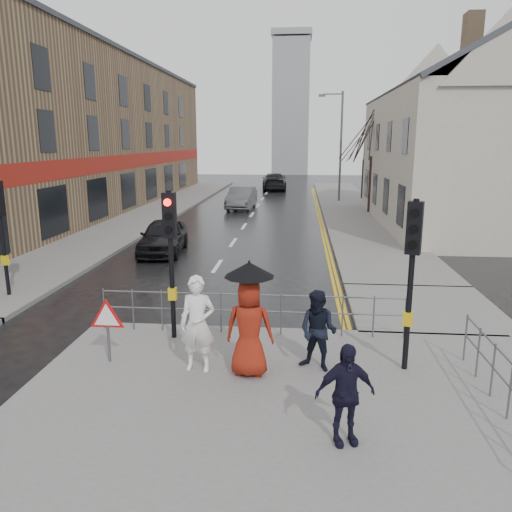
% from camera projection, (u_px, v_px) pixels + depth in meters
% --- Properties ---
extents(ground, '(120.00, 120.00, 0.00)m').
position_uv_depth(ground, '(164.00, 346.00, 11.43)').
color(ground, black).
rests_on(ground, ground).
extents(near_pavement, '(10.00, 9.00, 0.14)m').
position_uv_depth(near_pavement, '(292.00, 438.00, 7.76)').
color(near_pavement, '#605E5B').
rests_on(near_pavement, ground).
extents(left_pavement, '(4.00, 44.00, 0.14)m').
position_uv_depth(left_pavement, '(161.00, 208.00, 34.30)').
color(left_pavement, '#605E5B').
rests_on(left_pavement, ground).
extents(right_pavement, '(4.00, 40.00, 0.14)m').
position_uv_depth(right_pavement, '(349.00, 207.00, 35.12)').
color(right_pavement, '#605E5B').
rests_on(right_pavement, ground).
extents(pavement_bridge_right, '(4.00, 4.20, 0.14)m').
position_uv_depth(pavement_bridge_right, '(423.00, 308.00, 13.77)').
color(pavement_bridge_right, '#605E5B').
rests_on(pavement_bridge_right, ground).
extents(building_left_terrace, '(8.00, 42.00, 10.00)m').
position_uv_depth(building_left_terrace, '(71.00, 135.00, 32.69)').
color(building_left_terrace, '#89704F').
rests_on(building_left_terrace, ground).
extents(building_right_cream, '(9.00, 16.40, 10.10)m').
position_uv_depth(building_right_cream, '(468.00, 137.00, 26.79)').
color(building_right_cream, beige).
rests_on(building_right_cream, ground).
extents(church_tower, '(5.00, 5.00, 18.00)m').
position_uv_depth(church_tower, '(291.00, 109.00, 69.46)').
color(church_tower, gray).
rests_on(church_tower, ground).
extents(traffic_signal_near_left, '(0.28, 0.27, 3.40)m').
position_uv_depth(traffic_signal_near_left, '(170.00, 239.00, 11.05)').
color(traffic_signal_near_left, black).
rests_on(traffic_signal_near_left, near_pavement).
extents(traffic_signal_near_right, '(0.34, 0.33, 3.40)m').
position_uv_depth(traffic_signal_near_right, '(412.00, 256.00, 9.46)').
color(traffic_signal_near_right, black).
rests_on(traffic_signal_near_right, near_pavement).
extents(traffic_signal_far_left, '(0.34, 0.33, 3.40)m').
position_uv_depth(traffic_signal_far_left, '(0.00, 217.00, 14.27)').
color(traffic_signal_far_left, black).
rests_on(traffic_signal_far_left, left_pavement).
extents(guard_railing_front, '(7.14, 0.04, 1.00)m').
position_uv_depth(guard_railing_front, '(251.00, 304.00, 11.65)').
color(guard_railing_front, '#595B5E').
rests_on(guard_railing_front, near_pavement).
extents(guard_railing_side, '(0.04, 4.54, 1.00)m').
position_uv_depth(guard_railing_side, '(511.00, 379.00, 8.01)').
color(guard_railing_side, '#595B5E').
rests_on(guard_railing_side, near_pavement).
extents(warning_sign, '(0.80, 0.07, 1.35)m').
position_uv_depth(warning_sign, '(107.00, 320.00, 10.10)').
color(warning_sign, '#595B5E').
rests_on(warning_sign, near_pavement).
extents(street_lamp, '(1.83, 0.25, 8.00)m').
position_uv_depth(street_lamp, '(339.00, 139.00, 37.05)').
color(street_lamp, '#595B5E').
rests_on(street_lamp, right_pavement).
extents(tree_near, '(2.40, 2.40, 6.58)m').
position_uv_depth(tree_near, '(373.00, 132.00, 30.98)').
color(tree_near, black).
rests_on(tree_near, right_pavement).
extents(tree_far, '(2.40, 2.40, 5.64)m').
position_uv_depth(tree_far, '(365.00, 143.00, 38.87)').
color(tree_far, black).
rests_on(tree_far, right_pavement).
extents(pedestrian_a, '(0.72, 0.49, 1.92)m').
position_uv_depth(pedestrian_a, '(198.00, 324.00, 9.73)').
color(pedestrian_a, white).
rests_on(pedestrian_a, near_pavement).
extents(pedestrian_b, '(0.97, 0.89, 1.62)m').
position_uv_depth(pedestrian_b, '(318.00, 331.00, 9.77)').
color(pedestrian_b, black).
rests_on(pedestrian_b, near_pavement).
extents(pedestrian_with_umbrella, '(0.98, 0.96, 2.25)m').
position_uv_depth(pedestrian_with_umbrella, '(249.00, 317.00, 9.48)').
color(pedestrian_with_umbrella, maroon).
rests_on(pedestrian_with_umbrella, near_pavement).
extents(pedestrian_d, '(1.00, 0.62, 1.58)m').
position_uv_depth(pedestrian_d, '(345.00, 394.00, 7.37)').
color(pedestrian_d, black).
rests_on(pedestrian_d, near_pavement).
extents(car_parked, '(1.98, 4.26, 1.41)m').
position_uv_depth(car_parked, '(163.00, 236.00, 20.76)').
color(car_parked, black).
rests_on(car_parked, ground).
extents(car_mid, '(1.82, 4.61, 1.49)m').
position_uv_depth(car_mid, '(242.00, 198.00, 34.53)').
color(car_mid, '#484A4D').
rests_on(car_mid, ground).
extents(car_far, '(2.62, 5.67, 1.60)m').
position_uv_depth(car_far, '(274.00, 182.00, 47.78)').
color(car_far, black).
rests_on(car_far, ground).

